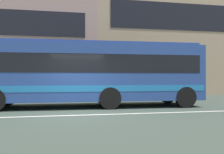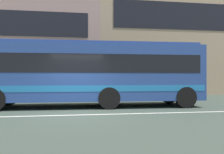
{
  "view_description": "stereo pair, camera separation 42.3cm",
  "coord_description": "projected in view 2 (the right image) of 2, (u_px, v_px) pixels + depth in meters",
  "views": [
    {
      "loc": [
        -0.65,
        -9.66,
        1.44
      ],
      "look_at": [
        1.82,
        2.8,
        1.47
      ],
      "focal_mm": 40.32,
      "sensor_mm": 36.0,
      "label": 1
    },
    {
      "loc": [
        -0.24,
        -9.74,
        1.44
      ],
      "look_at": [
        1.82,
        2.8,
        1.47
      ],
      "focal_mm": 40.32,
      "sensor_mm": 36.0,
      "label": 2
    }
  ],
  "objects": [
    {
      "name": "lane_centre_line",
      "position": [
        77.0,
        115.0,
        9.64
      ],
      "size": [
        60.0,
        0.16,
        0.01
      ],
      "primitive_type": "cube",
      "color": "silver",
      "rests_on": "ground_plane"
    },
    {
      "name": "ground_plane",
      "position": [
        77.0,
        115.0,
        9.64
      ],
      "size": [
        160.0,
        160.0,
        0.0
      ],
      "primitive_type": "plane",
      "color": "#38453C"
    },
    {
      "name": "apartment_block_right",
      "position": [
        217.0,
        38.0,
        26.25
      ],
      "size": [
        25.65,
        9.84,
        11.13
      ],
      "color": "tan",
      "rests_on": "ground_plane"
    },
    {
      "name": "hedge_row_far",
      "position": [
        103.0,
        92.0,
        16.65
      ],
      "size": [
        14.07,
        1.1,
        1.0
      ],
      "primitive_type": "cube",
      "color": "#234415",
      "rests_on": "ground_plane"
    },
    {
      "name": "transit_bus",
      "position": [
        93.0,
        72.0,
        12.45
      ],
      "size": [
        10.71,
        2.8,
        3.14
      ],
      "color": "#27478E",
      "rests_on": "ground_plane"
    }
  ]
}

